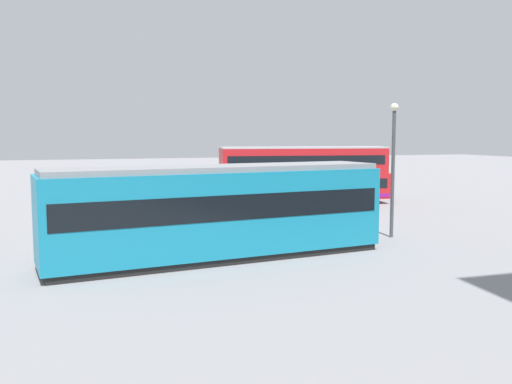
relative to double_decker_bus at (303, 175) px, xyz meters
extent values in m
plane|color=gray|center=(5.11, 3.72, -1.95)|extent=(160.00, 160.00, 0.00)
cube|color=red|center=(-0.01, 0.00, -0.75)|extent=(11.69, 4.22, 1.70)
cube|color=red|center=(-0.01, 0.00, 0.94)|extent=(11.34, 4.07, 1.67)
cube|color=black|center=(-0.01, 0.00, -0.54)|extent=(11.13, 4.17, 0.64)
cube|color=black|center=(-0.01, 0.00, 1.02)|extent=(10.78, 4.02, 0.60)
cube|color=#8C198C|center=(-0.01, 0.00, -1.35)|extent=(11.47, 4.23, 0.24)
cube|color=#B2B2B7|center=(-0.01, 0.00, 1.82)|extent=(11.34, 4.07, 0.10)
cylinder|color=black|center=(3.50, -0.53, -1.45)|extent=(1.36, 2.60, 1.00)
cylinder|color=black|center=(-3.12, 0.47, -1.45)|extent=(1.36, 2.60, 1.00)
cube|color=teal|center=(9.61, 14.33, -0.19)|extent=(12.94, 4.14, 3.02)
cube|color=black|center=(9.61, 14.33, 0.12)|extent=(12.44, 4.11, 0.90)
cube|color=gray|center=(9.61, 14.33, 1.43)|extent=(12.66, 3.90, 0.20)
cube|color=black|center=(9.61, 14.33, -1.82)|extent=(12.67, 3.98, 0.25)
cylinder|color=#33384C|center=(8.98, 9.71, -1.55)|extent=(0.14, 0.14, 0.80)
cylinder|color=#33384C|center=(8.80, 9.84, -1.55)|extent=(0.14, 0.14, 0.80)
cylinder|color=navy|center=(8.89, 9.78, -0.84)|extent=(0.45, 0.45, 0.62)
sphere|color=tan|center=(8.89, 9.78, -0.42)|extent=(0.22, 0.22, 0.22)
cylinder|color=#4C3F2D|center=(6.69, 12.41, -1.56)|extent=(0.14, 0.14, 0.77)
cylinder|color=#4C3F2D|center=(6.86, 12.27, -1.56)|extent=(0.14, 0.14, 0.77)
cylinder|color=maroon|center=(6.78, 12.34, -0.88)|extent=(0.45, 0.45, 0.59)
sphere|color=#8C6647|center=(6.78, 12.34, -0.48)|extent=(0.21, 0.21, 0.21)
cube|color=gray|center=(7.70, 8.00, -0.90)|extent=(8.84, 0.68, 0.06)
cube|color=gray|center=(7.70, 8.00, -1.40)|extent=(8.84, 0.68, 0.06)
cylinder|color=gray|center=(3.29, 8.31, -1.42)|extent=(0.07, 0.07, 1.05)
cylinder|color=gray|center=(7.70, 8.00, -1.42)|extent=(0.07, 0.07, 1.05)
cylinder|color=gray|center=(12.12, 7.69, -1.42)|extent=(0.07, 0.07, 1.05)
cylinder|color=slate|center=(13.04, 7.45, -0.84)|extent=(0.10, 0.10, 2.22)
cube|color=white|center=(13.05, 7.49, -0.17)|extent=(0.98, 0.18, 0.70)
cylinder|color=#4C4C51|center=(1.14, 12.62, 0.89)|extent=(0.16, 0.16, 5.67)
sphere|color=#F2EFCC|center=(1.14, 12.62, 3.87)|extent=(0.36, 0.36, 0.36)
camera|label=1|loc=(14.79, 34.02, 2.64)|focal=38.83mm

